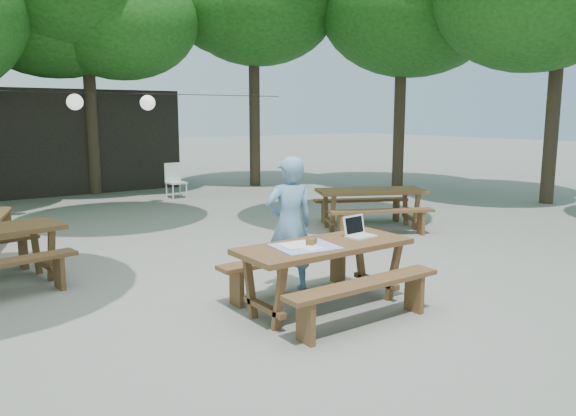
% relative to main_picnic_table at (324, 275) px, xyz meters
% --- Properties ---
extents(ground, '(80.00, 80.00, 0.00)m').
position_rel_main_picnic_table_xyz_m(ground, '(-0.34, 1.71, -0.39)').
color(ground, slate).
rests_on(ground, ground).
extents(pavilion, '(6.00, 3.00, 2.80)m').
position_rel_main_picnic_table_xyz_m(pavilion, '(0.16, 12.21, 1.01)').
color(pavilion, black).
rests_on(pavilion, ground).
extents(main_picnic_table, '(2.00, 1.58, 0.75)m').
position_rel_main_picnic_table_xyz_m(main_picnic_table, '(0.00, 0.00, 0.00)').
color(main_picnic_table, '#4E331B').
rests_on(main_picnic_table, ground).
extents(picnic_table_ne, '(2.40, 2.25, 0.75)m').
position_rel_main_picnic_table_xyz_m(picnic_table_ne, '(3.50, 2.94, 0.00)').
color(picnic_table_ne, '#4E331B').
rests_on(picnic_table_ne, ground).
extents(woman, '(0.69, 0.53, 1.67)m').
position_rel_main_picnic_table_xyz_m(woman, '(0.05, 0.74, 0.45)').
color(woman, '#6A97C2').
rests_on(woman, ground).
extents(plastic_chair, '(0.45, 0.45, 0.90)m').
position_rel_main_picnic_table_xyz_m(plastic_chair, '(2.12, 8.69, -0.13)').
color(plastic_chair, silver).
rests_on(plastic_chair, ground).
extents(laptop, '(0.35, 0.29, 0.24)m').
position_rel_main_picnic_table_xyz_m(laptop, '(0.55, 0.06, 0.42)').
color(laptop, white).
rests_on(laptop, main_picnic_table).
extents(tabletop_clutter, '(0.71, 0.62, 0.08)m').
position_rel_main_picnic_table_xyz_m(tabletop_clutter, '(-0.26, 0.01, 0.37)').
color(tabletop_clutter, blue).
rests_on(tabletop_clutter, main_picnic_table).
extents(paper_lanterns, '(9.00, 0.34, 0.38)m').
position_rel_main_picnic_table_xyz_m(paper_lanterns, '(-0.53, 7.71, 2.02)').
color(paper_lanterns, black).
rests_on(paper_lanterns, ground).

